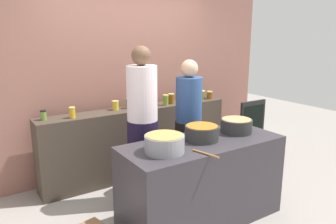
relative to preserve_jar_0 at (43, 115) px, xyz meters
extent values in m
plane|color=gray|center=(1.22, -1.13, -1.01)|extent=(12.00, 12.00, 0.00)
cube|color=#956054|center=(1.22, 0.32, 0.49)|extent=(4.80, 0.12, 3.00)
cube|color=#41362C|center=(1.22, -0.03, -0.54)|extent=(2.70, 0.36, 0.96)
cube|color=#343036|center=(1.22, -1.43, -0.58)|extent=(1.70, 0.70, 0.88)
cylinder|color=olive|center=(0.00, 0.00, -0.01)|extent=(0.07, 0.07, 0.10)
cylinder|color=black|center=(0.00, 0.00, 0.05)|extent=(0.07, 0.07, 0.01)
cylinder|color=gold|center=(0.31, -0.09, 0.00)|extent=(0.07, 0.07, 0.12)
cylinder|color=#D6C666|center=(0.31, -0.09, 0.07)|extent=(0.07, 0.07, 0.02)
cylinder|color=gold|center=(0.92, 0.02, 0.00)|extent=(0.09, 0.09, 0.11)
cylinder|color=#D6C666|center=(0.92, 0.02, 0.06)|extent=(0.09, 0.09, 0.01)
cylinder|color=#2A5629|center=(1.11, 0.01, 0.01)|extent=(0.08, 0.08, 0.13)
cylinder|color=silver|center=(1.11, 0.01, 0.07)|extent=(0.08, 0.08, 0.01)
cylinder|color=olive|center=(1.24, 0.00, 0.01)|extent=(0.08, 0.08, 0.13)
cylinder|color=#D6C666|center=(1.24, 0.00, 0.08)|extent=(0.08, 0.08, 0.01)
cylinder|color=gold|center=(1.38, -0.03, -0.01)|extent=(0.07, 0.07, 0.09)
cylinder|color=#D6C666|center=(1.38, -0.03, 0.04)|extent=(0.07, 0.07, 0.01)
cylinder|color=olive|center=(1.62, -0.10, 0.01)|extent=(0.08, 0.08, 0.13)
cylinder|color=#D6C666|center=(1.62, -0.10, 0.08)|extent=(0.08, 0.08, 0.01)
cylinder|color=brown|center=(1.75, -0.06, 0.01)|extent=(0.08, 0.08, 0.13)
cylinder|color=#D6C666|center=(1.75, -0.06, 0.08)|extent=(0.09, 0.09, 0.01)
cylinder|color=yellow|center=(2.01, -0.01, 0.00)|extent=(0.07, 0.07, 0.12)
cylinder|color=black|center=(2.01, -0.01, 0.07)|extent=(0.08, 0.08, 0.01)
cylinder|color=olive|center=(2.33, -0.02, 0.00)|extent=(0.09, 0.09, 0.11)
cylinder|color=silver|center=(2.33, -0.02, 0.06)|extent=(0.09, 0.09, 0.02)
cylinder|color=brown|center=(2.43, -0.08, -0.01)|extent=(0.08, 0.08, 0.10)
cylinder|color=#D6C666|center=(2.43, -0.08, 0.05)|extent=(0.09, 0.09, 0.02)
cylinder|color=gray|center=(0.73, -1.48, -0.06)|extent=(0.37, 0.37, 0.16)
cylinder|color=#B98B48|center=(0.73, -1.48, 0.03)|extent=(0.34, 0.34, 0.00)
cylinder|color=#2D2D2D|center=(1.23, -1.39, -0.06)|extent=(0.35, 0.35, 0.15)
cylinder|color=#C2641E|center=(1.23, -1.39, 0.01)|extent=(0.32, 0.32, 0.00)
cylinder|color=#2D2D2D|center=(1.72, -1.39, -0.07)|extent=(0.34, 0.34, 0.15)
cylinder|color=tan|center=(1.72, -1.39, 0.01)|extent=(0.32, 0.32, 0.00)
cylinder|color=#9E703D|center=(1.01, -1.74, -0.13)|extent=(0.09, 0.28, 0.02)
cylinder|color=black|center=(0.90, -0.75, -0.52)|extent=(0.35, 0.35, 0.99)
cylinder|color=white|center=(0.90, -0.75, 0.28)|extent=(0.34, 0.34, 0.61)
sphere|color=brown|center=(0.90, -0.75, 0.69)|extent=(0.21, 0.21, 0.21)
cylinder|color=black|center=(1.54, -0.76, -0.57)|extent=(0.33, 0.33, 0.89)
cylinder|color=#2E4D84|center=(1.54, -0.76, 0.14)|extent=(0.32, 0.32, 0.54)
sphere|color=#D8A884|center=(1.54, -0.76, 0.52)|extent=(0.21, 0.21, 0.21)
cube|color=black|center=(2.93, -0.52, -0.54)|extent=(0.49, 0.04, 0.94)
cube|color=black|center=(2.93, -0.54, -0.50)|extent=(0.42, 0.01, 0.72)
camera|label=1|loc=(-0.79, -3.89, 0.93)|focal=35.10mm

